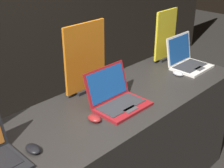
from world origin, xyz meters
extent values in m
cube|color=#282623|center=(0.00, 0.37, 0.48)|extent=(2.32, 0.73, 0.97)
ellipsoid|color=black|center=(-0.69, 0.30, 0.98)|extent=(0.07, 0.11, 0.04)
cube|color=maroon|center=(0.00, 0.26, 0.98)|extent=(0.37, 0.24, 0.02)
cube|color=#2D2D30|center=(0.00, 0.28, 0.99)|extent=(0.32, 0.17, 0.00)
cube|color=#3F3F42|center=(0.00, 0.19, 0.99)|extent=(0.10, 0.05, 0.00)
cube|color=maroon|center=(0.00, 0.42, 1.10)|extent=(0.37, 0.08, 0.23)
cube|color=#194C99|center=(0.00, 0.41, 1.10)|extent=(0.33, 0.06, 0.20)
ellipsoid|color=maroon|center=(-0.24, 0.28, 0.98)|extent=(0.07, 0.10, 0.04)
cube|color=black|center=(0.00, 0.64, 0.98)|extent=(0.20, 0.07, 0.02)
cube|color=orange|center=(0.00, 0.64, 1.24)|extent=(0.37, 0.02, 0.50)
cube|color=silver|center=(0.93, 0.30, 0.98)|extent=(0.34, 0.26, 0.02)
cube|color=#2D2D30|center=(0.93, 0.32, 0.99)|extent=(0.30, 0.18, 0.00)
cube|color=#3F3F42|center=(0.93, 0.22, 0.99)|extent=(0.09, 0.06, 0.00)
cube|color=silver|center=(0.93, 0.45, 1.11)|extent=(0.34, 0.06, 0.25)
cube|color=#194C99|center=(0.93, 0.44, 1.11)|extent=(0.30, 0.04, 0.22)
ellipsoid|color=#B2B2B7|center=(0.72, 0.30, 0.99)|extent=(0.06, 0.10, 0.04)
cube|color=black|center=(0.93, 0.60, 0.98)|extent=(0.16, 0.07, 0.02)
cube|color=gold|center=(0.93, 0.60, 1.21)|extent=(0.28, 0.02, 0.45)
camera|label=1|loc=(-1.36, -0.97, 2.04)|focal=50.00mm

